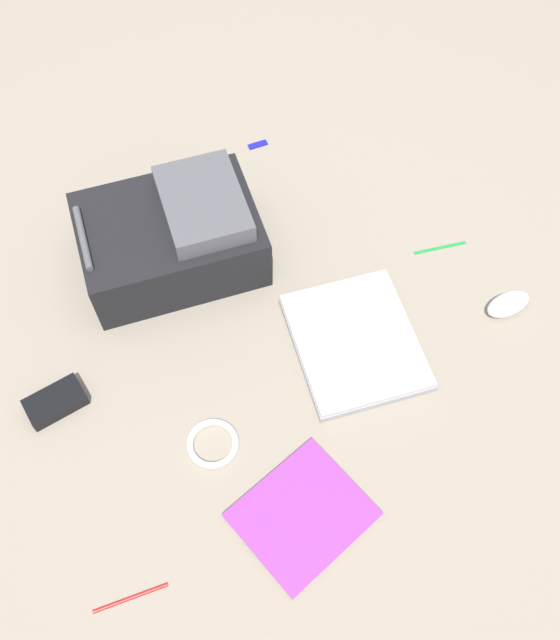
# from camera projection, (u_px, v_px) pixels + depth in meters

# --- Properties ---
(ground_plane) EXTENTS (3.79, 3.79, 0.00)m
(ground_plane) POSITION_uv_depth(u_px,v_px,m) (268.00, 333.00, 1.60)
(ground_plane) COLOR gray
(backpack) EXTENTS (0.38, 0.46, 0.20)m
(backpack) POSITION_uv_depth(u_px,v_px,m) (174.00, 236.00, 1.63)
(backpack) COLOR black
(backpack) RESTS_ON ground_plane
(laptop) EXTENTS (0.38, 0.34, 0.03)m
(laptop) POSITION_uv_depth(u_px,v_px,m) (355.00, 342.00, 1.57)
(laptop) COLOR #929296
(laptop) RESTS_ON ground_plane
(book_manual) EXTENTS (0.25, 0.27, 0.02)m
(book_manual) POSITION_uv_depth(u_px,v_px,m) (302.00, 515.00, 1.38)
(book_manual) COLOR silver
(book_manual) RESTS_ON ground_plane
(computer_mouse) EXTENTS (0.07, 0.11, 0.04)m
(computer_mouse) POSITION_uv_depth(u_px,v_px,m) (508.00, 304.00, 1.61)
(computer_mouse) COLOR silver
(computer_mouse) RESTS_ON ground_plane
(cable_coil) EXTENTS (0.11, 0.11, 0.01)m
(cable_coil) POSITION_uv_depth(u_px,v_px,m) (213.00, 443.00, 1.46)
(cable_coil) COLOR silver
(cable_coil) RESTS_ON ground_plane
(power_brick) EXTENTS (0.07, 0.12, 0.03)m
(power_brick) POSITION_uv_depth(u_px,v_px,m) (55.00, 402.00, 1.49)
(power_brick) COLOR black
(power_brick) RESTS_ON ground_plane
(pen_black) EXTENTS (0.04, 0.14, 0.01)m
(pen_black) POSITION_uv_depth(u_px,v_px,m) (130.00, 598.00, 1.31)
(pen_black) COLOR red
(pen_black) RESTS_ON ground_plane
(pen_blue) EXTENTS (0.05, 0.13, 0.01)m
(pen_blue) POSITION_uv_depth(u_px,v_px,m) (440.00, 247.00, 1.72)
(pen_blue) COLOR #198C33
(pen_blue) RESTS_ON ground_plane
(usb_stick) EXTENTS (0.03, 0.06, 0.01)m
(usb_stick) POSITION_uv_depth(u_px,v_px,m) (258.00, 144.00, 1.89)
(usb_stick) COLOR #191999
(usb_stick) RESTS_ON ground_plane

